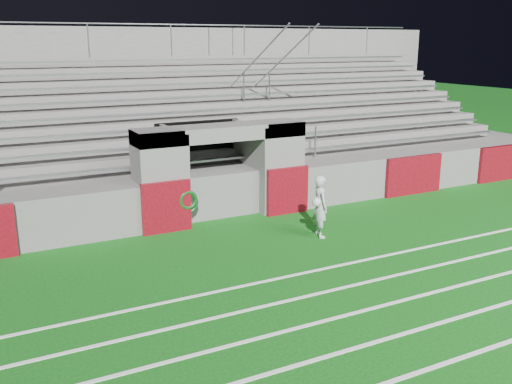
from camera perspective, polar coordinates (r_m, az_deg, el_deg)
ground at (r=13.16m, az=2.85°, el=-6.53°), size 90.00×90.00×0.00m
field_markings at (r=9.62m, az=18.59°, el=-15.86°), size 28.00×8.09×0.01m
stadium_structure at (r=19.83m, az=-8.78°, el=5.09°), size 26.00×8.48×5.42m
goalkeeper_with_ball at (r=14.35m, az=6.45°, el=-1.41°), size 0.61×0.64×1.58m
hose_coil at (r=14.96m, az=-6.82°, el=-1.02°), size 0.59×0.15×0.66m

